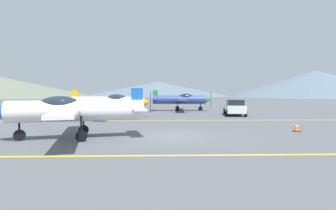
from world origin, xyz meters
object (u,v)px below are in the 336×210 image
car_sedan (235,107)px  airplane_near (72,110)px  traffic_cone_front (296,127)px  airplane_far (181,99)px  airplane_mid (110,102)px

car_sedan → airplane_near: bearing=-132.6°
car_sedan → traffic_cone_front: car_sedan is taller
airplane_near → car_sedan: size_ratio=1.91×
car_sedan → traffic_cone_front: bearing=-87.0°
airplane_far → airplane_mid: bearing=-130.4°
airplane_near → airplane_mid: 11.38m
airplane_near → traffic_cone_front: bearing=9.1°
airplane_near → airplane_far: (7.22, 20.07, 0.00)m
airplane_near → traffic_cone_front: 12.99m
airplane_near → car_sedan: bearing=47.4°
airplane_mid → car_sedan: size_ratio=1.91×
airplane_far → car_sedan: 8.47m
airplane_far → airplane_near: bearing=-109.8°
airplane_mid → airplane_far: (7.41, 8.70, 0.00)m
airplane_far → traffic_cone_front: size_ratio=14.75×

